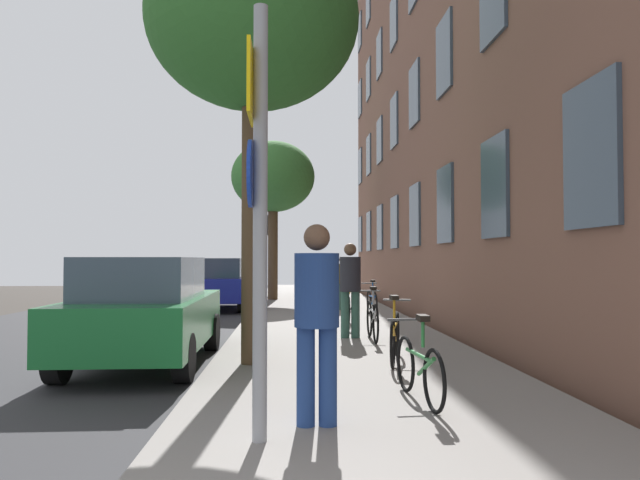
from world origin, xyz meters
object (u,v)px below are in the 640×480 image
(tree_near, at_px, (253,22))
(pedestrian_0, at_px, (317,310))
(tree_far, at_px, (273,178))
(car_2, at_px, (232,278))
(sign_post, at_px, (258,194))
(pedestrian_2, at_px, (336,279))
(bicycle_2, at_px, (372,319))
(bicycle_4, at_px, (372,302))
(pedestrian_1, at_px, (350,284))
(bicycle_3, at_px, (348,310))
(traffic_light, at_px, (267,240))
(bicycle_5, at_px, (347,296))
(car_1, at_px, (220,283))
(bicycle_0, at_px, (419,368))
(car_0, at_px, (146,310))
(bicycle_1, at_px, (395,336))

(tree_near, xyz_separation_m, pedestrian_0, (0.79, -3.27, -3.89))
(tree_far, height_order, car_2, tree_far)
(sign_post, distance_m, pedestrian_2, 13.06)
(bicycle_2, distance_m, bicycle_4, 4.84)
(tree_far, height_order, pedestrian_0, tree_far)
(tree_near, xyz_separation_m, pedestrian_2, (1.90, 9.19, -4.02))
(bicycle_2, height_order, pedestrian_1, pedestrian_1)
(bicycle_4, bearing_deg, tree_far, 112.69)
(pedestrian_0, relative_size, car_2, 0.46)
(tree_far, relative_size, bicycle_3, 3.45)
(tree_near, xyz_separation_m, bicycle_4, (2.69, 7.18, -4.55))
(traffic_light, relative_size, tree_far, 0.56)
(sign_post, xyz_separation_m, bicycle_2, (1.78, 6.10, -1.63))
(bicycle_3, bearing_deg, bicycle_5, 84.90)
(car_1, bearing_deg, tree_far, 62.62)
(tree_far, height_order, bicycle_5, tree_far)
(sign_post, relative_size, car_1, 0.85)
(tree_near, distance_m, pedestrian_0, 5.14)
(pedestrian_1, bearing_deg, bicycle_0, -87.71)
(traffic_light, distance_m, bicycle_3, 11.42)
(bicycle_5, relative_size, pedestrian_1, 0.93)
(bicycle_2, bearing_deg, pedestrian_1, 135.17)
(sign_post, xyz_separation_m, bicycle_5, (1.98, 13.30, -1.65))
(traffic_light, bearing_deg, car_2, 162.29)
(bicycle_5, bearing_deg, bicycle_0, -91.77)
(traffic_light, xyz_separation_m, car_1, (-1.31, -5.04, -1.55))
(bicycle_2, distance_m, bicycle_5, 7.20)
(sign_post, distance_m, car_0, 4.86)
(traffic_light, distance_m, bicycle_1, 16.14)
(sign_post, height_order, bicycle_5, sign_post)
(bicycle_4, bearing_deg, bicycle_2, -97.56)
(bicycle_4, bearing_deg, car_2, 116.37)
(tree_far, distance_m, bicycle_3, 10.14)
(traffic_light, relative_size, bicycle_0, 2.07)
(bicycle_0, relative_size, car_0, 0.36)
(car_0, bearing_deg, pedestrian_2, 67.79)
(sign_post, distance_m, bicycle_0, 2.65)
(pedestrian_2, bearing_deg, tree_far, 113.22)
(sign_post, height_order, bicycle_4, sign_post)
(sign_post, bearing_deg, car_0, 113.87)
(traffic_light, xyz_separation_m, bicycle_5, (2.63, -6.24, -1.90))
(tree_near, xyz_separation_m, bicycle_1, (2.05, -0.02, -4.54))
(bicycle_1, xyz_separation_m, car_0, (-3.67, 0.59, 0.34))
(sign_post, bearing_deg, bicycle_3, 79.63)
(car_0, bearing_deg, traffic_light, 85.30)
(bicycle_3, relative_size, car_0, 0.39)
(tree_far, relative_size, bicycle_4, 3.60)
(bicycle_4, height_order, car_0, car_0)
(pedestrian_2, height_order, car_0, pedestrian_2)
(bicycle_0, distance_m, pedestrian_2, 11.62)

